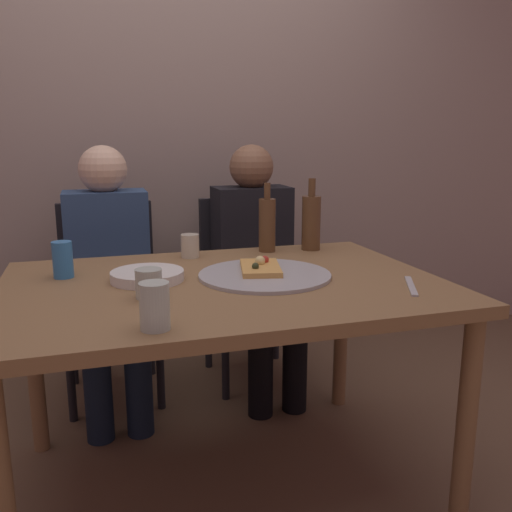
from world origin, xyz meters
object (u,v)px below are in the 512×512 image
object	(u,v)px
beer_bottle	(311,222)
wine_glass	(149,283)
plate_stack	(147,276)
guest_in_sweater	(109,268)
pizza_slice_last	(260,267)
soda_can	(63,260)
chair_left	(110,287)
wine_bottle	(267,224)
tumbler_far	(155,306)
dining_table	(224,304)
table_knife	(411,286)
pizza_tray	(265,275)
tumbler_near	(190,246)
chair_right	(248,276)
guest_in_beanie	(257,258)

from	to	relation	value
beer_bottle	wine_glass	xyz separation A→B (m)	(-0.72, -0.50, -0.07)
plate_stack	guest_in_sweater	world-z (taller)	guest_in_sweater
pizza_slice_last	soda_can	xyz separation A→B (m)	(-0.64, 0.15, 0.04)
soda_can	chair_left	world-z (taller)	chair_left
wine_bottle	tumbler_far	xyz separation A→B (m)	(-0.55, -0.79, -0.05)
wine_bottle	tumbler_far	size ratio (longest dim) A/B	2.37
wine_bottle	chair_left	bearing A→B (deg)	141.80
dining_table	table_knife	bearing A→B (deg)	-23.95
pizza_tray	wine_glass	xyz separation A→B (m)	(-0.40, -0.13, 0.04)
tumbler_near	chair_right	distance (m)	0.69
chair_left	wine_glass	bearing A→B (deg)	94.83
wine_bottle	guest_in_beanie	size ratio (longest dim) A/B	0.24
pizza_tray	guest_in_sweater	xyz separation A→B (m)	(-0.48, 0.73, -0.11)
table_knife	chair_right	world-z (taller)	chair_right
pizza_tray	wine_glass	bearing A→B (deg)	-161.79
beer_bottle	tumbler_near	world-z (taller)	beer_bottle
pizza_slice_last	soda_can	bearing A→B (deg)	167.25
table_knife	guest_in_beanie	world-z (taller)	guest_in_beanie
tumbler_near	pizza_tray	bearing A→B (deg)	-63.40
tumbler_far	plate_stack	distance (m)	0.47
soda_can	table_knife	world-z (taller)	soda_can
chair_left	guest_in_sweater	bearing A→B (deg)	90.00
soda_can	table_knife	size ratio (longest dim) A/B	0.55
pizza_tray	wine_bottle	size ratio (longest dim) A/B	1.59
wine_bottle	guest_in_sweater	xyz separation A→B (m)	(-0.62, 0.34, -0.22)
plate_stack	guest_in_sweater	bearing A→B (deg)	98.67
pizza_slice_last	tumbler_far	size ratio (longest dim) A/B	2.06
dining_table	guest_in_sweater	bearing A→B (deg)	114.61
plate_stack	chair_left	size ratio (longest dim) A/B	0.26
pizza_slice_last	table_knife	distance (m)	0.50
beer_bottle	wine_glass	world-z (taller)	beer_bottle
tumbler_far	chair_right	size ratio (longest dim) A/B	0.13
pizza_slice_last	chair_left	xyz separation A→B (m)	(-0.48, 0.83, -0.26)
pizza_tray	chair_left	size ratio (longest dim) A/B	0.49
dining_table	chair_left	distance (m)	0.96
soda_can	chair_left	distance (m)	0.77
soda_can	plate_stack	xyz separation A→B (m)	(0.26, -0.12, -0.04)
pizza_slice_last	guest_in_sweater	distance (m)	0.84
wine_glass	guest_in_beanie	xyz separation A→B (m)	(0.60, 0.86, -0.15)
table_knife	dining_table	bearing A→B (deg)	-87.11
beer_bottle	guest_in_beanie	world-z (taller)	guest_in_beanie
wine_bottle	beer_bottle	bearing A→B (deg)	-6.42
beer_bottle	plate_stack	size ratio (longest dim) A/B	1.24
dining_table	soda_can	distance (m)	0.56
tumbler_near	guest_in_beanie	world-z (taller)	guest_in_beanie
soda_can	guest_in_sweater	size ratio (longest dim) A/B	0.10
pizza_slice_last	chair_left	bearing A→B (deg)	119.98
chair_left	tumbler_far	bearing A→B (deg)	93.16
table_knife	guest_in_beanie	size ratio (longest dim) A/B	0.19
pizza_tray	tumbler_near	bearing A→B (deg)	116.60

